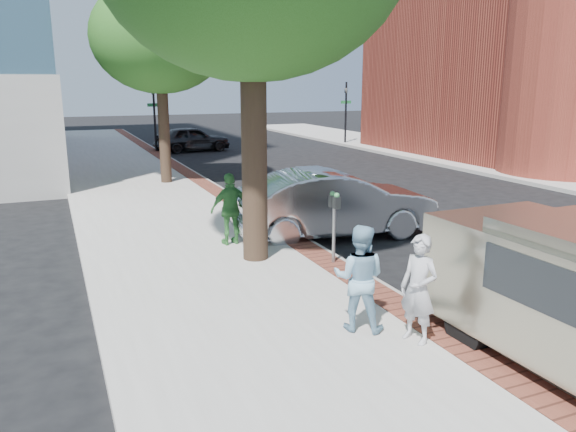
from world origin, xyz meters
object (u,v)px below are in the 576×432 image
parking_meter (334,212)px  bg_car (192,139)px  person_gray (419,289)px  person_officer (359,278)px  sedan_silver (334,204)px  person_green (231,209)px

parking_meter → bg_car: bearing=84.1°
person_gray → parking_meter: bearing=151.7°
person_gray → person_officer: 0.88m
sedan_silver → bg_car: 19.01m
sedan_silver → person_gray: bearing=169.3°
parking_meter → sedan_silver: bearing=62.4°
person_gray → person_green: size_ratio=0.96×
person_green → sedan_silver: person_green is taller
person_green → person_officer: bearing=89.5°
parking_meter → bg_car: parking_meter is taller
sedan_silver → parking_meter: bearing=158.2°
parking_meter → person_gray: 3.71m
person_officer → person_gray: bearing=166.3°
person_officer → bg_car: (3.32, 24.24, -0.25)m
person_gray → sedan_silver: (1.77, 5.94, -0.10)m
person_green → sedan_silver: size_ratio=0.32×
person_gray → bg_car: person_gray is taller
parking_meter → person_green: 2.63m
parking_meter → bg_car: size_ratio=0.36×
person_gray → person_green: bearing=169.8°
person_gray → bg_car: bearing=154.3°
parking_meter → person_gray: bearing=-98.9°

